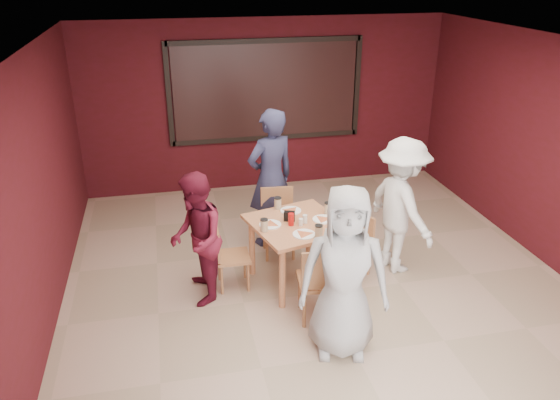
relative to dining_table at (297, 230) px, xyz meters
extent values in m
plane|color=tan|center=(0.26, -0.33, -0.70)|extent=(7.00, 7.00, 0.00)
cube|color=black|center=(0.26, 3.12, 0.95)|extent=(3.00, 0.02, 1.50)
cube|color=#DA8859|center=(0.00, 0.00, 0.08)|extent=(1.24, 1.24, 0.04)
cylinder|color=#DA8859|center=(-0.49, 0.29, -0.32)|extent=(0.07, 0.07, 0.76)
cylinder|color=#DA8859|center=(0.29, 0.49, -0.32)|extent=(0.07, 0.07, 0.76)
cylinder|color=#DA8859|center=(-0.29, -0.49, -0.32)|extent=(0.07, 0.07, 0.76)
cylinder|color=#DA8859|center=(0.50, -0.29, -0.32)|extent=(0.07, 0.07, 0.76)
cylinder|color=white|center=(0.00, -0.32, 0.11)|extent=(0.26, 0.26, 0.01)
cone|color=#C47D45|center=(0.00, -0.32, 0.12)|extent=(0.23, 0.23, 0.02)
cylinder|color=beige|center=(0.14, -0.42, 0.17)|extent=(0.09, 0.09, 0.14)
cylinder|color=black|center=(0.14, -0.42, 0.25)|extent=(0.09, 0.09, 0.01)
cylinder|color=white|center=(0.00, 0.32, 0.11)|extent=(0.26, 0.26, 0.01)
cone|color=#C47D45|center=(0.00, 0.32, 0.12)|extent=(0.23, 0.23, 0.02)
cylinder|color=beige|center=(-0.14, 0.42, 0.17)|extent=(0.09, 0.09, 0.14)
cylinder|color=black|center=(-0.14, 0.42, 0.25)|extent=(0.09, 0.09, 0.01)
cylinder|color=white|center=(-0.32, 0.00, 0.11)|extent=(0.26, 0.26, 0.01)
cone|color=#C47D45|center=(-0.32, 0.00, 0.12)|extent=(0.23, 0.23, 0.02)
cylinder|color=beige|center=(-0.42, -0.14, 0.17)|extent=(0.09, 0.09, 0.14)
cylinder|color=black|center=(-0.42, -0.14, 0.25)|extent=(0.09, 0.09, 0.01)
cylinder|color=white|center=(0.32, 0.00, 0.11)|extent=(0.26, 0.26, 0.01)
cone|color=#C47D45|center=(0.32, 0.00, 0.12)|extent=(0.23, 0.23, 0.02)
cylinder|color=beige|center=(0.42, 0.14, 0.17)|extent=(0.09, 0.09, 0.14)
cylinder|color=black|center=(0.42, 0.14, 0.25)|extent=(0.09, 0.09, 0.01)
cylinder|color=white|center=(0.09, -0.03, 0.15)|extent=(0.06, 0.06, 0.10)
cylinder|color=white|center=(0.02, -0.09, 0.14)|extent=(0.05, 0.05, 0.08)
cylinder|color=#B80E0D|center=(-0.08, -0.05, 0.17)|extent=(0.07, 0.07, 0.15)
cube|color=black|center=(-0.08, 0.07, 0.16)|extent=(0.14, 0.10, 0.12)
cube|color=#AE6E43|center=(0.06, -0.75, -0.25)|extent=(0.49, 0.49, 0.04)
cylinder|color=#AE6E43|center=(0.26, -0.60, -0.48)|extent=(0.04, 0.04, 0.43)
cylinder|color=#AE6E43|center=(-0.10, -0.55, -0.48)|extent=(0.04, 0.04, 0.43)
cylinder|color=#AE6E43|center=(0.22, -0.95, -0.48)|extent=(0.04, 0.04, 0.43)
cylinder|color=#AE6E43|center=(-0.14, -0.91, -0.48)|extent=(0.04, 0.04, 0.43)
cube|color=#AE6E43|center=(0.04, -0.95, 0.01)|extent=(0.44, 0.09, 0.42)
cube|color=#AE6E43|center=(-0.07, 0.70, -0.26)|extent=(0.47, 0.47, 0.04)
cylinder|color=#AE6E43|center=(-0.25, 0.55, -0.49)|extent=(0.04, 0.04, 0.42)
cylinder|color=#AE6E43|center=(0.09, 0.51, -0.49)|extent=(0.04, 0.04, 0.42)
cylinder|color=#AE6E43|center=(-0.22, 0.89, -0.49)|extent=(0.04, 0.04, 0.42)
cylinder|color=#AE6E43|center=(0.12, 0.86, -0.49)|extent=(0.04, 0.04, 0.42)
cube|color=#AE6E43|center=(-0.05, 0.90, -0.02)|extent=(0.43, 0.07, 0.41)
cube|color=#AE6E43|center=(-0.76, 0.06, -0.30)|extent=(0.39, 0.39, 0.04)
cylinder|color=#AE6E43|center=(-0.61, -0.10, -0.51)|extent=(0.03, 0.03, 0.38)
cylinder|color=#AE6E43|center=(-0.60, 0.22, -0.51)|extent=(0.03, 0.03, 0.38)
cylinder|color=#AE6E43|center=(-0.92, -0.09, -0.51)|extent=(0.03, 0.03, 0.38)
cylinder|color=#AE6E43|center=(-0.91, 0.22, -0.51)|extent=(0.03, 0.03, 0.38)
cube|color=#AE6E43|center=(-0.93, 0.07, -0.08)|extent=(0.04, 0.39, 0.37)
cube|color=#AE6E43|center=(0.72, 0.04, -0.32)|extent=(0.48, 0.48, 0.04)
cylinder|color=#AE6E43|center=(0.52, 0.12, -0.52)|extent=(0.03, 0.03, 0.36)
cylinder|color=#AE6E43|center=(0.63, -0.16, -0.52)|extent=(0.03, 0.03, 0.36)
cylinder|color=#AE6E43|center=(0.80, 0.23, -0.52)|extent=(0.03, 0.03, 0.36)
cylinder|color=#AE6E43|center=(0.91, -0.05, -0.52)|extent=(0.03, 0.03, 0.36)
cube|color=#AE6E43|center=(0.88, 0.10, -0.10)|extent=(0.16, 0.36, 0.36)
imported|color=#A5A5A5|center=(0.13, -1.32, 0.19)|extent=(0.98, 0.76, 1.77)
imported|color=#2A2B4A|center=(-0.09, 1.07, 0.25)|extent=(0.81, 0.67, 1.89)
imported|color=maroon|center=(-1.18, -0.11, 0.07)|extent=(0.60, 0.76, 1.53)
imported|color=white|center=(1.32, 0.05, 0.16)|extent=(0.88, 1.23, 1.72)
camera|label=1|loc=(-1.42, -5.54, 2.92)|focal=35.00mm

